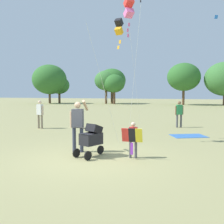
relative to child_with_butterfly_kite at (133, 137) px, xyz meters
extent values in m
plane|color=#938E5B|center=(-1.27, -0.39, -0.66)|extent=(120.00, 120.00, 0.00)
cylinder|color=brown|center=(-18.87, 30.59, 0.16)|extent=(0.36, 0.36, 1.63)
ellipsoid|color=#2D6628|center=(-18.87, 30.59, 3.19)|extent=(5.55, 4.99, 4.71)
cylinder|color=brown|center=(-17.82, 31.93, 0.15)|extent=(0.36, 0.36, 1.61)
ellipsoid|color=#2D6628|center=(-17.82, 31.93, 2.30)|extent=(3.37, 3.03, 2.86)
cylinder|color=brown|center=(-9.92, 32.20, 0.43)|extent=(0.36, 0.36, 2.18)
ellipsoid|color=#387033|center=(-9.92, 32.20, 2.99)|extent=(3.68, 3.31, 3.13)
cylinder|color=brown|center=(-9.18, 32.98, 0.31)|extent=(0.36, 0.36, 1.93)
ellipsoid|color=#2D6628|center=(-9.18, 32.98, 3.04)|extent=(4.41, 3.97, 3.75)
cylinder|color=brown|center=(-8.43, 31.53, 0.27)|extent=(0.36, 0.36, 1.86)
ellipsoid|color=#2D6628|center=(-8.43, 31.53, 2.51)|extent=(3.27, 2.95, 2.78)
cylinder|color=brown|center=(1.85, 31.67, 0.41)|extent=(0.36, 0.36, 2.14)
ellipsoid|color=#2D6628|center=(1.85, 31.67, 3.37)|extent=(4.73, 4.26, 4.02)
cylinder|color=brown|center=(7.39, 31.70, 0.08)|extent=(0.36, 0.36, 1.47)
cylinder|color=#4C4C51|center=(0.09, 0.03, -0.39)|extent=(0.08, 0.08, 0.54)
cylinder|color=#4C4C51|center=(-0.08, 0.03, -0.39)|extent=(0.08, 0.08, 0.54)
cube|color=red|center=(0.00, 0.03, 0.09)|extent=(0.24, 0.15, 0.41)
cylinder|color=beige|center=(0.15, 0.02, 0.06)|extent=(0.06, 0.06, 0.36)
cylinder|color=beige|center=(-0.15, 0.03, 0.06)|extent=(0.06, 0.06, 0.36)
sphere|color=beige|center=(0.00, 0.03, 0.38)|extent=(0.14, 0.14, 0.14)
cube|color=yellow|center=(0.20, -0.16, 0.07)|extent=(0.21, 0.16, 0.43)
cube|color=black|center=(0.00, -0.15, 0.07)|extent=(0.21, 0.16, 0.43)
cube|color=red|center=(-0.21, -0.15, 0.07)|extent=(0.21, 0.16, 0.43)
cube|color=purple|center=(0.00, -0.17, -0.33)|extent=(0.08, 0.01, 0.36)
cylinder|color=#33384C|center=(-2.06, 0.34, -0.25)|extent=(0.12, 0.12, 0.83)
cylinder|color=#33384C|center=(-1.80, 0.36, -0.25)|extent=(0.12, 0.12, 0.83)
cube|color=#4C4C56|center=(-1.93, 0.35, 0.48)|extent=(0.38, 0.25, 0.62)
cylinder|color=tan|center=(-2.15, 0.33, 0.43)|extent=(0.09, 0.09, 0.55)
cylinder|color=tan|center=(-1.71, 0.51, 0.90)|extent=(0.13, 0.51, 0.39)
sphere|color=tan|center=(-1.93, 0.35, 0.91)|extent=(0.21, 0.21, 0.21)
cylinder|color=black|center=(-1.11, 0.25, -0.52)|extent=(0.16, 0.27, 0.28)
cylinder|color=black|center=(-1.70, -0.35, -0.52)|extent=(0.16, 0.27, 0.28)
cylinder|color=black|center=(-1.24, -0.58, -0.52)|extent=(0.16, 0.27, 0.28)
cube|color=black|center=(-1.30, -0.13, -0.10)|extent=(0.68, 0.77, 0.36)
cube|color=black|center=(-1.24, -0.01, 0.20)|extent=(0.56, 0.56, 0.35)
cylinder|color=black|center=(-1.51, -0.54, 0.30)|extent=(0.45, 0.25, 0.04)
cube|color=black|center=(-0.96, 2.26, 4.00)|extent=(0.33, 0.37, 0.31)
cube|color=#F4A319|center=(-0.96, 2.26, 3.68)|extent=(0.33, 0.37, 0.31)
cube|color=#F4A319|center=(-0.94, 2.31, 3.28)|extent=(0.09, 0.06, 0.14)
cube|color=#F4A319|center=(-0.98, 2.24, 3.06)|extent=(0.09, 0.07, 0.14)
cylinder|color=silver|center=(-1.32, 1.38, 1.51)|extent=(0.72, 1.76, 4.33)
cube|color=black|center=(-1.07, 8.56, 6.81)|extent=(0.09, 0.06, 0.14)
cylinder|color=silver|center=(-1.24, 6.77, 3.40)|extent=(0.40, 3.65, 8.13)
cube|color=red|center=(-0.72, 2.99, 4.95)|extent=(0.50, 0.52, 0.38)
cube|color=pink|center=(-0.72, 2.99, 4.53)|extent=(0.50, 0.52, 0.38)
cube|color=pink|center=(-0.71, 2.99, 4.08)|extent=(0.08, 0.07, 0.14)
cube|color=pink|center=(-0.77, 2.99, 3.86)|extent=(0.08, 0.07, 0.14)
cube|color=pink|center=(-0.74, 2.96, 3.64)|extent=(0.07, 0.06, 0.14)
cylinder|color=silver|center=(-0.39, 2.45, 1.93)|extent=(0.66, 1.09, 5.18)
cube|color=blue|center=(5.49, 27.53, 10.45)|extent=(0.42, 0.22, 0.45)
cylinder|color=#7F705B|center=(-5.87, 4.96, -0.28)|extent=(0.11, 0.11, 0.75)
cylinder|color=#7F705B|center=(-6.09, 5.03, -0.28)|extent=(0.11, 0.11, 0.75)
cube|color=silver|center=(-5.98, 5.00, 0.38)|extent=(0.37, 0.29, 0.56)
cylinder|color=beige|center=(-5.78, 4.94, 0.34)|extent=(0.08, 0.08, 0.50)
cylinder|color=beige|center=(-6.18, 5.05, 0.34)|extent=(0.08, 0.08, 0.50)
sphere|color=beige|center=(-5.98, 5.00, 0.77)|extent=(0.19, 0.19, 0.19)
cylinder|color=#4C4C51|center=(1.23, 7.25, -0.30)|extent=(0.11, 0.11, 0.73)
cylinder|color=#4C4C51|center=(1.44, 7.33, -0.30)|extent=(0.11, 0.11, 0.73)
cube|color=#2D8C4C|center=(1.34, 7.29, 0.34)|extent=(0.37, 0.30, 0.54)
cylinder|color=brown|center=(1.15, 7.22, 0.30)|extent=(0.08, 0.08, 0.48)
cylinder|color=brown|center=(1.52, 7.36, 0.30)|extent=(0.08, 0.08, 0.48)
sphere|color=brown|center=(1.34, 7.29, 0.72)|extent=(0.19, 0.19, 0.19)
cube|color=#3366B2|center=(1.76, 4.49, -0.65)|extent=(1.77, 1.50, 0.02)
camera|label=1|loc=(1.35, -7.78, 1.39)|focal=42.18mm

